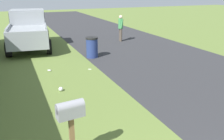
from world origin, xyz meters
TOP-DOWN VIEW (x-y plane):
  - road_asphalt at (6.00, -4.30)m, footprint 60.00×6.46m
  - mailbox at (3.21, 1.32)m, footprint 0.26×0.53m
  - pickup_truck at (13.52, 1.16)m, footprint 5.03×2.63m
  - trash_bin at (10.18, -1.42)m, footprint 0.59×0.59m
  - pedestrian at (13.14, -4.33)m, footprint 0.49×0.30m
  - litter_wrapper_midfield_a at (8.45, -0.73)m, footprint 0.14×0.15m
  - litter_bag_near_hydrant at (6.66, 0.85)m, footprint 0.14×0.14m
  - litter_can_midfield_b at (8.86, 0.87)m, footprint 0.12×0.14m

SIDE VIEW (x-z plane):
  - road_asphalt at x=6.00m, z-range 0.00..0.01m
  - litter_wrapper_midfield_a at x=8.45m, z-range 0.00..0.01m
  - litter_can_midfield_b at x=8.86m, z-range 0.00..0.07m
  - litter_bag_near_hydrant at x=6.66m, z-range 0.00..0.14m
  - trash_bin at x=10.18m, z-range 0.00..0.99m
  - pedestrian at x=13.14m, z-range 0.13..1.77m
  - mailbox at x=3.21m, z-range 0.38..1.65m
  - pickup_truck at x=13.52m, z-range 0.06..2.15m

